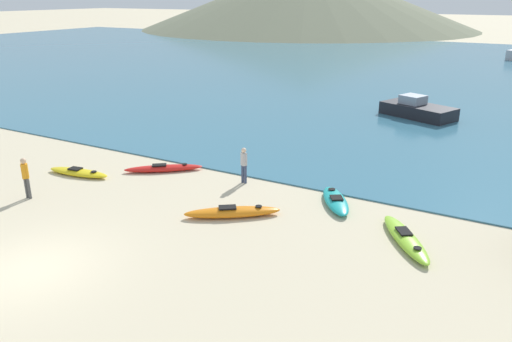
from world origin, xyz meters
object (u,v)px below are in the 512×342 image
object	(u,v)px
kayak_on_sand_0	(163,168)
person_near_waterline	(244,163)
kayak_on_sand_3	(78,172)
moored_boat_0	(417,110)
kayak_on_sand_4	(336,201)
kayak_on_sand_2	(232,212)
kayak_on_sand_1	(405,238)
person_near_foreground	(26,176)

from	to	relation	value
kayak_on_sand_0	person_near_waterline	distance (m)	3.91
kayak_on_sand_3	moored_boat_0	distance (m)	20.66
kayak_on_sand_4	kayak_on_sand_2	bearing A→B (deg)	-134.97
kayak_on_sand_2	kayak_on_sand_4	distance (m)	3.92
person_near_waterline	moored_boat_0	bearing A→B (deg)	76.61
kayak_on_sand_3	person_near_waterline	xyz separation A→B (m)	(6.68, 2.70, 0.73)
kayak_on_sand_1	kayak_on_sand_2	distance (m)	5.84
kayak_on_sand_3	person_near_waterline	size ratio (longest dim) A/B	2.01
kayak_on_sand_2	person_near_foreground	bearing A→B (deg)	-162.57
kayak_on_sand_0	person_near_waterline	world-z (taller)	person_near_waterline
kayak_on_sand_1	kayak_on_sand_0	bearing A→B (deg)	172.11
kayak_on_sand_2	kayak_on_sand_3	bearing A→B (deg)	177.59
kayak_on_sand_1	kayak_on_sand_2	world-z (taller)	kayak_on_sand_2
kayak_on_sand_2	kayak_on_sand_3	size ratio (longest dim) A/B	1.03
person_near_waterline	kayak_on_sand_3	bearing A→B (deg)	-157.95
kayak_on_sand_1	kayak_on_sand_3	xyz separation A→B (m)	(-13.76, -0.68, -0.02)
kayak_on_sand_0	moored_boat_0	xyz separation A→B (m)	(7.43, 15.72, 0.38)
kayak_on_sand_3	moored_boat_0	size ratio (longest dim) A/B	0.62
kayak_on_sand_0	person_near_waterline	size ratio (longest dim) A/B	2.01
kayak_on_sand_2	kayak_on_sand_3	distance (m)	8.01
kayak_on_sand_4	person_near_foreground	distance (m)	11.66
kayak_on_sand_4	person_near_waterline	xyz separation A→B (m)	(-4.10, 0.27, 0.71)
kayak_on_sand_3	person_near_foreground	bearing A→B (deg)	-82.61
kayak_on_sand_3	person_near_foreground	size ratio (longest dim) A/B	1.89
kayak_on_sand_4	kayak_on_sand_0	bearing A→B (deg)	-178.20
kayak_on_sand_0	kayak_on_sand_1	distance (m)	11.00
kayak_on_sand_1	moored_boat_0	xyz separation A→B (m)	(-3.47, 17.23, 0.37)
moored_boat_0	kayak_on_sand_1	bearing A→B (deg)	-78.63
kayak_on_sand_4	person_near_foreground	world-z (taller)	person_near_foreground
kayak_on_sand_3	kayak_on_sand_4	bearing A→B (deg)	12.73
kayak_on_sand_0	moored_boat_0	world-z (taller)	moored_boat_0
kayak_on_sand_4	kayak_on_sand_1	bearing A→B (deg)	-30.51
kayak_on_sand_0	kayak_on_sand_3	xyz separation A→B (m)	(-2.87, -2.19, -0.01)
person_near_foreground	moored_boat_0	world-z (taller)	person_near_foreground
kayak_on_sand_4	moored_boat_0	size ratio (longest dim) A/B	0.55
kayak_on_sand_2	person_near_waterline	bearing A→B (deg)	113.61
kayak_on_sand_1	kayak_on_sand_3	world-z (taller)	kayak_on_sand_1
moored_boat_0	kayak_on_sand_0	bearing A→B (deg)	-115.30
kayak_on_sand_0	kayak_on_sand_3	bearing A→B (deg)	-142.68
kayak_on_sand_3	moored_boat_0	bearing A→B (deg)	60.10
person_near_foreground	moored_boat_0	xyz separation A→B (m)	(9.94, 20.64, -0.40)
person_near_foreground	moored_boat_0	size ratio (longest dim) A/B	0.33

